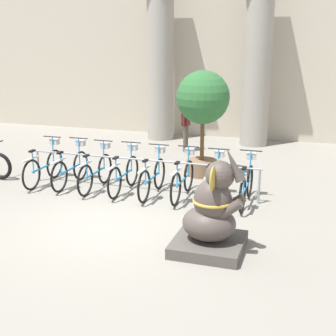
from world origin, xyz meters
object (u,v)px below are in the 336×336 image
(bicycle_2, at_px, (96,171))
(bicycle_6, at_px, (214,182))
(bicycle_4, at_px, (153,177))
(bicycle_0, at_px, (44,166))
(person_pedestrian, at_px, (186,120))
(bicycle_1, at_px, (71,168))
(bicycle_5, at_px, (183,179))
(bicycle_7, at_px, (247,185))
(potted_tree, at_px, (203,104))
(bicycle_3, at_px, (124,174))
(elephant_statue, at_px, (212,216))

(bicycle_2, bearing_deg, bicycle_6, -0.03)
(bicycle_2, relative_size, bicycle_4, 1.00)
(bicycle_0, relative_size, person_pedestrian, 1.06)
(bicycle_0, bearing_deg, bicycle_4, -0.39)
(bicycle_1, relative_size, bicycle_2, 1.00)
(bicycle_5, height_order, bicycle_7, same)
(bicycle_4, xyz_separation_m, potted_tree, (0.66, 1.86, 1.39))
(potted_tree, bearing_deg, bicycle_7, -51.94)
(bicycle_0, height_order, bicycle_1, same)
(bicycle_4, distance_m, bicycle_6, 1.38)
(bicycle_1, bearing_deg, bicycle_5, -0.88)
(bicycle_6, bearing_deg, bicycle_3, 179.10)
(bicycle_0, distance_m, potted_tree, 4.13)
(bicycle_1, xyz_separation_m, elephant_statue, (3.94, -2.43, 0.18))
(elephant_statue, bearing_deg, bicycle_4, 128.38)
(bicycle_3, distance_m, bicycle_5, 1.38)
(bicycle_1, distance_m, bicycle_6, 3.46)
(bicycle_1, xyz_separation_m, bicycle_4, (2.07, -0.07, 0.00))
(potted_tree, bearing_deg, bicycle_5, -89.04)
(person_pedestrian, bearing_deg, bicycle_3, -93.39)
(bicycle_0, xyz_separation_m, bicycle_6, (4.15, -0.02, 0.00))
(bicycle_0, height_order, bicycle_7, same)
(bicycle_5, relative_size, potted_tree, 0.66)
(bicycle_6, bearing_deg, bicycle_4, 179.86)
(bicycle_2, relative_size, bicycle_6, 1.00)
(bicycle_0, xyz_separation_m, bicycle_7, (4.84, 0.04, 0.00))
(bicycle_0, height_order, person_pedestrian, person_pedestrian)
(bicycle_4, height_order, bicycle_5, same)
(bicycle_3, xyz_separation_m, person_pedestrian, (0.25, 4.23, 0.55))
(bicycle_5, distance_m, person_pedestrian, 4.41)
(bicycle_2, distance_m, person_pedestrian, 4.39)
(bicycle_3, xyz_separation_m, bicycle_5, (1.38, 0.00, 0.00))
(bicycle_3, relative_size, bicycle_6, 1.00)
(bicycle_0, bearing_deg, elephant_statue, -27.16)
(bicycle_4, xyz_separation_m, person_pedestrian, (-0.44, 4.26, 0.55))
(bicycle_3, bearing_deg, bicycle_7, 0.58)
(bicycle_7, bearing_deg, bicycle_5, -178.90)
(person_pedestrian, bearing_deg, elephant_statue, -70.76)
(bicycle_5, bearing_deg, bicycle_4, -177.46)
(potted_tree, bearing_deg, person_pedestrian, 114.70)
(bicycle_0, bearing_deg, person_pedestrian, 61.25)
(bicycle_0, bearing_deg, bicycle_6, -0.31)
(elephant_statue, height_order, person_pedestrian, elephant_statue)
(potted_tree, bearing_deg, bicycle_1, -146.81)
(bicycle_2, bearing_deg, person_pedestrian, 77.53)
(bicycle_1, relative_size, bicycle_5, 1.00)
(bicycle_1, relative_size, elephant_statue, 0.96)
(bicycle_6, bearing_deg, bicycle_5, 177.18)
(bicycle_3, bearing_deg, bicycle_0, -179.72)
(bicycle_3, xyz_separation_m, bicycle_4, (0.69, -0.03, 0.00))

